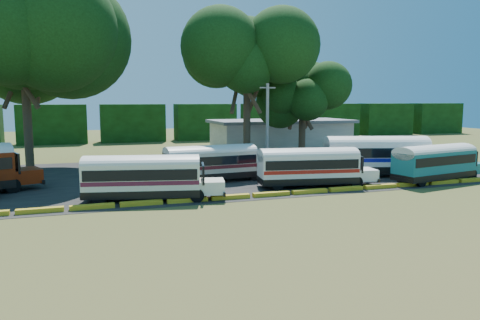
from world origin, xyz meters
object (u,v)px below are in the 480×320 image
object	(u,v)px
bus_white_red	(310,165)
bus_teal	(436,161)
tree_west	(22,31)
bus_cream_west	(145,175)

from	to	relation	value
bus_white_red	bus_teal	size ratio (longest dim) A/B	0.99
tree_west	bus_white_red	bearing A→B (deg)	-37.66
bus_cream_west	tree_west	xyz separation A→B (m)	(-8.71, 17.45, 11.30)
bus_teal	tree_west	bearing A→B (deg)	140.44
bus_cream_west	bus_white_red	distance (m)	12.80
bus_cream_west	bus_white_red	bearing A→B (deg)	16.36
tree_west	bus_teal	bearing A→B (deg)	-28.91
bus_cream_west	bus_white_red	size ratio (longest dim) A/B	1.01
bus_teal	tree_west	xyz separation A→B (m)	(-32.35, 17.87, 11.29)
bus_teal	bus_cream_west	bearing A→B (deg)	168.34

